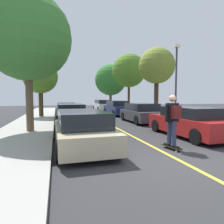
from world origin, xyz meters
The scene contains 17 objects.
ground centered at (0.00, 0.00, 0.00)m, with size 80.00×80.00×0.00m, color #2D2D30.
center_line centered at (0.00, 4.00, 0.00)m, with size 0.12×39.20×0.01m, color gold.
parked_car_left_nearest centered at (-2.52, 2.29, 0.67)m, with size 1.99×4.49×1.33m.
parked_car_left_near centered at (-2.52, 8.16, 0.68)m, with size 1.89×4.71×1.39m.
parked_car_left_far centered at (-2.51, 14.08, 0.66)m, with size 1.91×4.48×1.32m.
parked_car_right_nearest centered at (2.52, 3.03, 0.67)m, with size 1.97×4.52×1.36m.
parked_car_right_near centered at (2.52, 8.49, 0.68)m, with size 2.02×4.20×1.38m.
parked_car_right_far centered at (2.52, 14.51, 0.70)m, with size 1.84×4.69×1.45m.
parked_car_right_farthest centered at (2.52, 21.47, 0.72)m, with size 1.86×4.26×1.45m.
street_tree_left_nearest centered at (-4.68, 5.79, 4.71)m, with size 4.24×4.24×6.71m.
street_tree_left_near centered at (-4.68, 13.58, 3.58)m, with size 2.95×2.95×4.94m.
street_tree_right_nearest centered at (4.68, 10.36, 4.37)m, with size 2.98×2.98×5.76m.
street_tree_right_near centered at (4.68, 17.00, 4.83)m, with size 3.84×3.84×6.62m.
street_tree_right_far centered at (4.68, 25.11, 4.42)m, with size 4.75×4.75×6.66m.
streetlamp centered at (4.27, 6.87, 3.09)m, with size 0.36×0.24×5.12m.
skateboard centered at (0.46, 1.16, 0.09)m, with size 0.35×0.86×0.10m.
skateboarder centered at (0.46, 1.13, 1.13)m, with size 0.59×0.71×1.80m.
Camera 1 is at (-3.40, -4.99, 1.83)m, focal length 32.45 mm.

